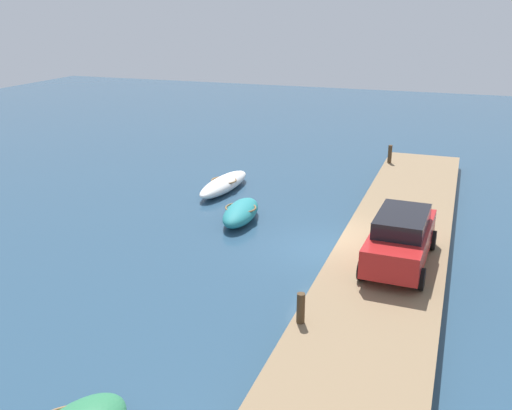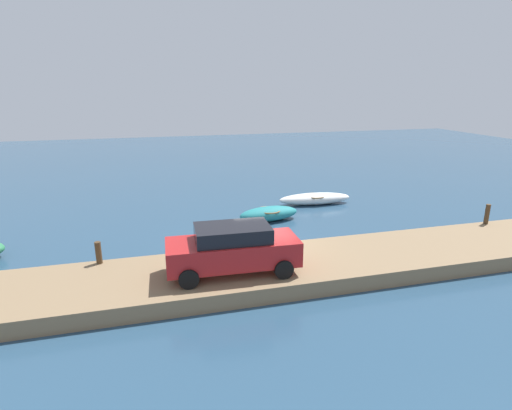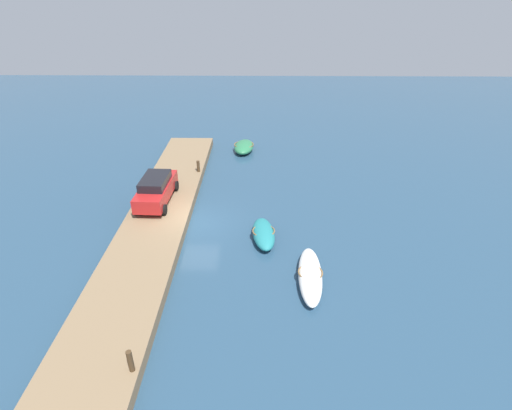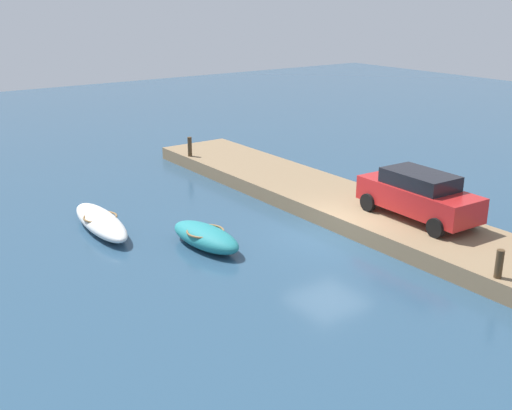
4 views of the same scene
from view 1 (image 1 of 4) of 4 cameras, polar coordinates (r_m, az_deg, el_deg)
The scene contains 7 objects.
ground_plane at distance 20.68m, azimuth 7.25°, elevation -4.43°, with size 84.00×84.00×0.00m, color navy.
dock_platform at distance 20.26m, azimuth 13.31°, elevation -4.43°, with size 26.07×3.61×0.58m, color #846B4C.
dinghy_teal at distance 23.08m, azimuth -1.51°, elevation -0.73°, with size 3.23×1.49×0.74m.
rowboat_white at distance 26.94m, azimuth -3.18°, elevation 2.09°, with size 4.35×1.38×0.67m.
mooring_post_west at distance 14.82m, azimuth 4.43°, elevation -10.09°, with size 0.21×0.21×0.81m, color #47331E.
mooring_post_mid_west at distance 30.28m, azimuth 13.05°, elevation 4.91°, with size 0.20×0.20×0.92m, color #47331E.
parked_car at distance 18.33m, azimuth 14.08°, elevation -3.13°, with size 4.46×2.01×1.66m.
Camera 1 is at (-18.57, -3.95, 8.19)m, focal length 40.59 mm.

